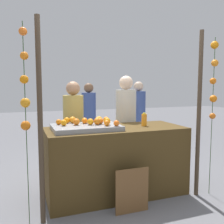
{
  "coord_description": "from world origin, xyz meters",
  "views": [
    {
      "loc": [
        -1.21,
        -3.16,
        1.5
      ],
      "look_at": [
        0.0,
        0.15,
        1.13
      ],
      "focal_mm": 40.21,
      "sensor_mm": 36.0,
      "label": 1
    }
  ],
  "objects_px": {
    "stall_counter": "(116,161)",
    "chalkboard_sign": "(132,191)",
    "orange_0": "(59,122)",
    "juice_bottle": "(144,120)",
    "vendor_left": "(74,136)",
    "vendor_right": "(126,130)",
    "orange_1": "(85,121)"
  },
  "relations": [
    {
      "from": "stall_counter",
      "to": "juice_bottle",
      "type": "distance_m",
      "value": 0.7
    },
    {
      "from": "vendor_left",
      "to": "vendor_right",
      "type": "bearing_deg",
      "value": -3.19
    },
    {
      "from": "orange_0",
      "to": "vendor_left",
      "type": "relative_size",
      "value": 0.05
    },
    {
      "from": "stall_counter",
      "to": "chalkboard_sign",
      "type": "xyz_separation_m",
      "value": [
        -0.02,
        -0.57,
        -0.2
      ]
    },
    {
      "from": "orange_1",
      "to": "juice_bottle",
      "type": "xyz_separation_m",
      "value": [
        0.84,
        -0.11,
        -0.01
      ]
    },
    {
      "from": "vendor_left",
      "to": "vendor_right",
      "type": "distance_m",
      "value": 0.86
    },
    {
      "from": "juice_bottle",
      "to": "chalkboard_sign",
      "type": "distance_m",
      "value": 1.05
    },
    {
      "from": "orange_1",
      "to": "chalkboard_sign",
      "type": "distance_m",
      "value": 1.1
    },
    {
      "from": "stall_counter",
      "to": "juice_bottle",
      "type": "relative_size",
      "value": 10.02
    },
    {
      "from": "orange_1",
      "to": "vendor_right",
      "type": "height_order",
      "value": "vendor_right"
    },
    {
      "from": "juice_bottle",
      "to": "vendor_left",
      "type": "relative_size",
      "value": 0.12
    },
    {
      "from": "chalkboard_sign",
      "to": "vendor_right",
      "type": "bearing_deg",
      "value": 70.17
    },
    {
      "from": "vendor_right",
      "to": "chalkboard_sign",
      "type": "bearing_deg",
      "value": -109.83
    },
    {
      "from": "orange_0",
      "to": "vendor_left",
      "type": "distance_m",
      "value": 0.66
    },
    {
      "from": "juice_bottle",
      "to": "vendor_right",
      "type": "distance_m",
      "value": 0.64
    },
    {
      "from": "orange_0",
      "to": "chalkboard_sign",
      "type": "relative_size",
      "value": 0.13
    },
    {
      "from": "orange_0",
      "to": "juice_bottle",
      "type": "relative_size",
      "value": 0.39
    },
    {
      "from": "vendor_left",
      "to": "juice_bottle",
      "type": "bearing_deg",
      "value": -36.05
    },
    {
      "from": "orange_0",
      "to": "chalkboard_sign",
      "type": "bearing_deg",
      "value": -44.13
    },
    {
      "from": "stall_counter",
      "to": "vendor_right",
      "type": "bearing_deg",
      "value": 55.75
    },
    {
      "from": "stall_counter",
      "to": "vendor_left",
      "type": "bearing_deg",
      "value": 125.03
    },
    {
      "from": "stall_counter",
      "to": "vendor_right",
      "type": "distance_m",
      "value": 0.79
    },
    {
      "from": "orange_1",
      "to": "vendor_left",
      "type": "bearing_deg",
      "value": 94.82
    },
    {
      "from": "orange_1",
      "to": "orange_0",
      "type": "bearing_deg",
      "value": 175.27
    },
    {
      "from": "juice_bottle",
      "to": "chalkboard_sign",
      "type": "relative_size",
      "value": 0.34
    },
    {
      "from": "juice_bottle",
      "to": "orange_0",
      "type": "bearing_deg",
      "value": 173.42
    },
    {
      "from": "chalkboard_sign",
      "to": "vendor_right",
      "type": "relative_size",
      "value": 0.33
    },
    {
      "from": "orange_0",
      "to": "orange_1",
      "type": "height_order",
      "value": "same"
    },
    {
      "from": "chalkboard_sign",
      "to": "juice_bottle",
      "type": "bearing_deg",
      "value": 52.14
    },
    {
      "from": "orange_0",
      "to": "juice_bottle",
      "type": "height_order",
      "value": "juice_bottle"
    },
    {
      "from": "orange_0",
      "to": "chalkboard_sign",
      "type": "xyz_separation_m",
      "value": [
        0.74,
        -0.71,
        -0.76
      ]
    },
    {
      "from": "vendor_right",
      "to": "orange_0",
      "type": "bearing_deg",
      "value": -158.36
    }
  ]
}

